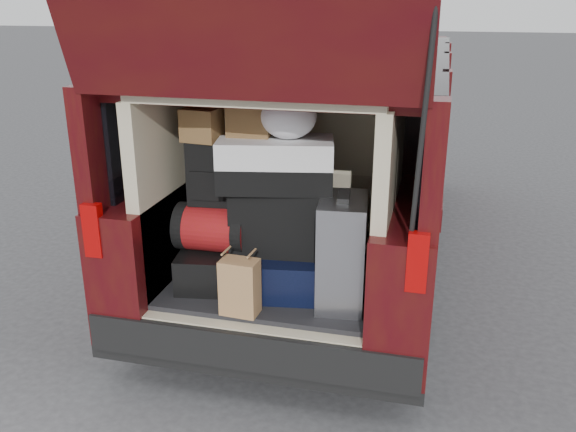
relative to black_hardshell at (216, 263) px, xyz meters
The scene contains 14 objects.
ground 0.77m from the black_hardshell, 25.77° to the right, with size 80.00×80.00×0.00m, color #353537.
minivan 1.74m from the black_hardshell, 77.80° to the left, with size 1.90×5.35×2.77m.
load_floor 0.54m from the black_hardshell, 15.36° to the left, with size 1.24×1.05×0.55m, color black.
black_hardshell is the anchor object (origin of this frame).
navy_hardshell 0.42m from the black_hardshell, ahead, with size 0.44×0.53×0.23m, color black.
silver_roller 0.83m from the black_hardshell, ahead, with size 0.26×0.42×0.62m, color silver.
kraft_bag 0.47m from the black_hardshell, 53.04° to the right, with size 0.21×0.13×0.32m, color #B07D4F.
red_duffel 0.25m from the black_hardshell, 77.64° to the right, with size 0.43×0.28×0.28m, color maroon.
black_soft_case 0.51m from the black_hardshell, ahead, with size 0.54×0.32×0.39m, color black.
backpack 0.58m from the black_hardshell, 85.77° to the right, with size 0.27×0.16×0.38m, color black.
twotone_duffel 0.76m from the black_hardshell, ahead, with size 0.65×0.34×0.29m, color white.
grocery_sack_lower 0.86m from the black_hardshell, 168.29° to the right, with size 0.21×0.17×0.19m, color brown.
grocery_sack_upper 0.95m from the black_hardshell, 15.53° to the left, with size 0.24×0.20×0.24m, color brown.
plastic_bag_center 1.03m from the black_hardshell, ahead, with size 0.31×0.29×0.25m, color white.
Camera 1 is at (0.90, -3.05, 2.21)m, focal length 38.00 mm.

